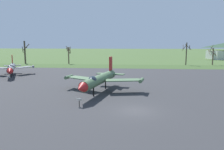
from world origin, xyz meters
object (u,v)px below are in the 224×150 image
Objects in this scene: jet_fighter_rear_center at (11,68)px; jet_fighter_rear_left at (99,79)px; info_placard_rear_left at (79,101)px; info_placard_rear_center at (9,78)px.

jet_fighter_rear_left reaches higher than jet_fighter_rear_center.
jet_fighter_rear_left is at bearing -34.13° from jet_fighter_rear_center.
info_placard_rear_left is at bearing -99.67° from jet_fighter_rear_left.
info_placard_rear_center is at bearing -65.33° from jet_fighter_rear_center.
info_placard_rear_center is 0.08× the size of jet_fighter_rear_left.
info_placard_rear_center is 1.01× the size of info_placard_rear_left.
info_placard_rear_center is at bearing 137.93° from info_placard_rear_left.
info_placard_rear_left is (17.85, -16.11, 0.01)m from info_placard_rear_center.
jet_fighter_rear_center is 0.88× the size of jet_fighter_rear_left.
jet_fighter_rear_left is 13.37× the size of info_placard_rear_left.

